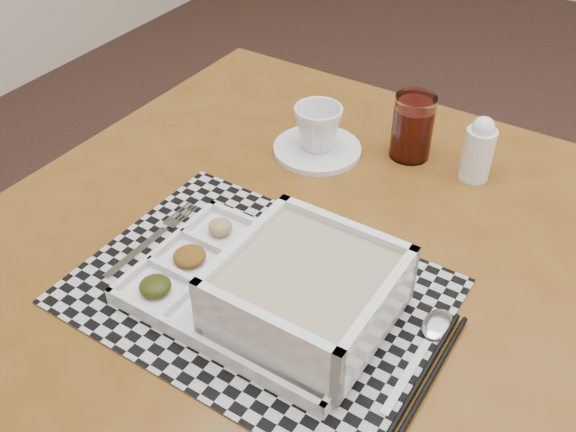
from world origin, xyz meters
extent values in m
cube|color=#593210|center=(-0.51, -0.75, 0.70)|extent=(0.97, 0.97, 0.04)
cylinder|color=#593210|center=(-0.93, -0.31, 0.34)|extent=(0.05, 0.05, 0.68)
cube|color=#593210|center=(-0.50, -0.34, 0.64)|extent=(0.82, 0.05, 0.08)
cube|color=#593210|center=(-0.92, -0.74, 0.64)|extent=(0.05, 0.82, 0.08)
cube|color=#A6A5AD|center=(-0.53, -0.86, 0.72)|extent=(0.47, 0.36, 0.00)
cube|color=silver|center=(-0.52, -0.87, 0.72)|extent=(0.32, 0.23, 0.01)
cube|color=silver|center=(-0.52, -0.77, 0.73)|extent=(0.32, 0.02, 0.01)
cube|color=silver|center=(-0.52, -0.98, 0.73)|extent=(0.32, 0.02, 0.01)
cube|color=silver|center=(-0.68, -0.87, 0.73)|extent=(0.01, 0.22, 0.01)
cube|color=silver|center=(-0.36, -0.88, 0.73)|extent=(0.01, 0.22, 0.01)
cube|color=silver|center=(-0.59, -0.87, 0.73)|extent=(0.01, 0.20, 0.01)
cube|color=silver|center=(-0.64, -0.90, 0.73)|extent=(0.08, 0.01, 0.01)
cube|color=silver|center=(-0.64, -0.84, 0.73)|extent=(0.08, 0.01, 0.01)
ellipsoid|color=black|center=(-0.64, -0.94, 0.74)|extent=(0.04, 0.04, 0.02)
ellipsoid|color=#502A0D|center=(-0.63, -0.87, 0.74)|extent=(0.04, 0.04, 0.02)
ellipsoid|color=olive|center=(-0.63, -0.80, 0.74)|extent=(0.03, 0.03, 0.02)
cube|color=silver|center=(-0.45, -0.87, 0.73)|extent=(0.20, 0.20, 0.01)
cube|color=silver|center=(-0.45, -0.78, 0.77)|extent=(0.20, 0.02, 0.08)
cube|color=silver|center=(-0.45, -0.96, 0.77)|extent=(0.20, 0.02, 0.08)
cube|color=silver|center=(-0.54, -0.87, 0.77)|extent=(0.02, 0.20, 0.08)
cube|color=silver|center=(-0.36, -0.87, 0.77)|extent=(0.02, 0.20, 0.08)
cube|color=tan|center=(-0.45, -0.87, 0.77)|extent=(0.18, 0.18, 0.07)
cube|color=silver|center=(-0.71, -0.89, 0.72)|extent=(0.01, 0.12, 0.00)
cube|color=silver|center=(-0.71, -0.81, 0.72)|extent=(0.02, 0.02, 0.00)
cube|color=silver|center=(-0.72, -0.78, 0.72)|extent=(0.00, 0.04, 0.00)
cube|color=silver|center=(-0.71, -0.78, 0.72)|extent=(0.00, 0.04, 0.00)
cube|color=silver|center=(-0.71, -0.78, 0.72)|extent=(0.00, 0.04, 0.00)
cube|color=silver|center=(-0.70, -0.78, 0.72)|extent=(0.00, 0.04, 0.00)
cube|color=silver|center=(-0.31, -0.89, 0.72)|extent=(0.01, 0.12, 0.00)
ellipsoid|color=silver|center=(-0.31, -0.80, 0.72)|extent=(0.04, 0.06, 0.01)
cylinder|color=black|center=(-0.29, -0.89, 0.72)|extent=(0.01, 0.24, 0.01)
cylinder|color=black|center=(-0.28, -0.89, 0.72)|extent=(0.01, 0.24, 0.01)
cylinder|color=silver|center=(-0.63, -0.53, 0.72)|extent=(0.15, 0.15, 0.01)
imported|color=silver|center=(-0.63, -0.53, 0.76)|extent=(0.09, 0.09, 0.08)
cylinder|color=white|center=(-0.49, -0.46, 0.77)|extent=(0.07, 0.07, 0.11)
cylinder|color=#3E0804|center=(-0.49, -0.46, 0.76)|extent=(0.06, 0.06, 0.09)
cylinder|color=silver|center=(-0.38, -0.46, 0.76)|extent=(0.05, 0.05, 0.09)
sphere|color=silver|center=(-0.38, -0.46, 0.81)|extent=(0.04, 0.04, 0.04)
camera|label=1|loc=(-0.19, -1.34, 1.32)|focal=40.00mm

